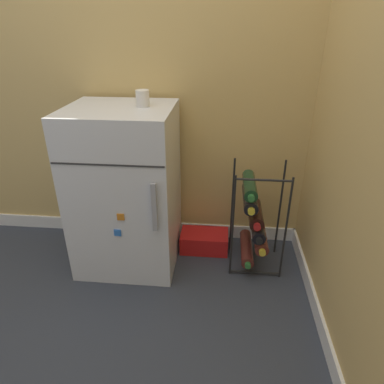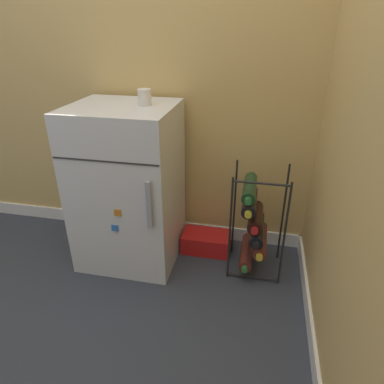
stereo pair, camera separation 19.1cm
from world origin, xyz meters
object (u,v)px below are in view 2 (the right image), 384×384
(mini_fridge, at_px, (128,187))
(wine_rack, at_px, (254,223))
(soda_box, at_px, (206,242))
(fridge_top_cup, at_px, (145,97))

(mini_fridge, bearing_deg, wine_rack, 0.98)
(wine_rack, xyz_separation_m, soda_box, (-0.28, 0.11, -0.25))
(mini_fridge, distance_m, wine_rack, 0.75)
(fridge_top_cup, bearing_deg, mini_fridge, -166.81)
(soda_box, bearing_deg, wine_rack, -21.46)
(mini_fridge, xyz_separation_m, soda_box, (0.44, 0.12, -0.41))
(soda_box, relative_size, fridge_top_cup, 3.65)
(mini_fridge, relative_size, soda_box, 3.12)
(wine_rack, relative_size, fridge_top_cup, 7.64)
(wine_rack, distance_m, fridge_top_cup, 0.90)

